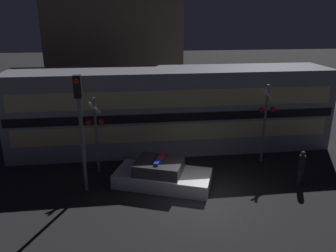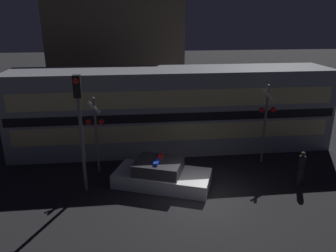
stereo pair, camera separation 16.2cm
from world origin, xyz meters
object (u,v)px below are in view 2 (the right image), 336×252
object	(u,v)px
train	(173,109)
police_car	(161,175)
pedestrian	(301,168)
crossing_signal_near	(266,118)
traffic_light_corner	(80,116)

from	to	relation	value
train	police_car	bearing A→B (deg)	-103.58
train	pedestrian	distance (m)	7.35
crossing_signal_near	pedestrian	bearing A→B (deg)	-74.84
train	crossing_signal_near	distance (m)	5.05
pedestrian	crossing_signal_near	distance (m)	3.10
pedestrian	traffic_light_corner	bearing A→B (deg)	176.01
police_car	pedestrian	distance (m)	6.20
police_car	traffic_light_corner	bearing A→B (deg)	-157.82
train	traffic_light_corner	xyz separation A→B (m)	(-4.37, -4.46, 1.13)
pedestrian	crossing_signal_near	bearing A→B (deg)	105.16
pedestrian	traffic_light_corner	distance (m)	9.81
crossing_signal_near	traffic_light_corner	size ratio (longest dim) A/B	0.80
police_car	traffic_light_corner	distance (m)	4.41
train	traffic_light_corner	bearing A→B (deg)	-134.39
train	police_car	distance (m)	4.84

